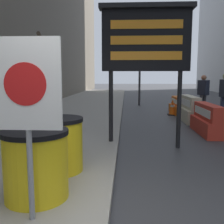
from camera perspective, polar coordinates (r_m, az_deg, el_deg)
bare_tree at (r=11.25m, az=-17.15°, el=7.55°), size 1.68×1.71×3.18m
barrel_drum_foreground at (r=3.48m, az=-16.19°, el=-10.82°), size 0.82×0.82×0.87m
barrel_drum_middle at (r=4.36m, az=-11.68°, el=-6.89°), size 0.82×0.82×0.87m
warning_sign at (r=2.78m, az=-18.12°, el=3.42°), size 0.72×0.08×1.92m
message_board at (r=6.15m, az=7.39°, el=15.06°), size 2.10×0.36×3.24m
jersey_barrier_red_striped at (r=8.18m, az=20.13°, el=-1.79°), size 0.57×1.87×0.87m
jersey_barrier_cream at (r=10.34m, az=16.50°, el=0.44°), size 0.57×1.96×0.95m
jersey_barrier_orange_far at (r=12.36m, az=14.28°, el=1.26°), size 0.62×1.67×0.75m
traffic_cone_near at (r=12.76m, az=15.26°, el=1.54°), size 0.41×0.41×0.73m
traffic_cone_mid at (r=11.72m, az=13.04°, el=1.01°), size 0.39×0.39×0.70m
traffic_light_near_curb at (r=15.37m, az=6.12°, el=13.31°), size 0.28×0.44×4.42m
pedestrian_passerby at (r=12.60m, az=19.24°, el=4.37°), size 0.48×0.53×1.74m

